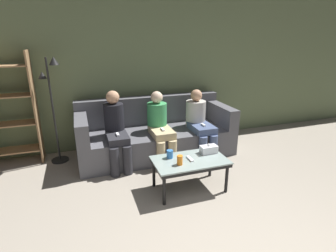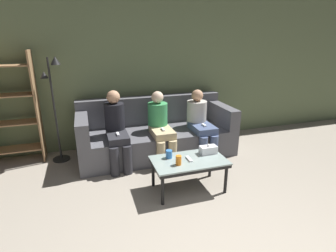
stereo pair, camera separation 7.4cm
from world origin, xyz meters
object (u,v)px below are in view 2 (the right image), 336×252
couch (156,134)px  cup_near_right (179,160)px  standing_lamp (54,99)px  coffee_table (189,163)px  seated_person_left_end (116,128)px  cup_near_left (169,154)px  seated_person_mid_right (200,121)px  seated_person_mid_left (160,125)px  tissue_box (208,150)px  game_remote (189,159)px

couch → cup_near_right: couch is taller
cup_near_right → standing_lamp: bearing=133.3°
coffee_table → seated_person_left_end: size_ratio=0.82×
cup_near_right → standing_lamp: (-1.42, 1.51, 0.51)m
cup_near_left → standing_lamp: 1.95m
standing_lamp → seated_person_mid_right: standing_lamp is taller
cup_near_right → seated_person_mid_left: bearing=85.5°
seated_person_mid_left → seated_person_mid_right: (0.67, 0.00, -0.00)m
cup_near_right → tissue_box: size_ratio=0.53×
coffee_table → standing_lamp: standing_lamp is taller
couch → seated_person_left_end: size_ratio=2.21×
coffee_table → seated_person_left_end: 1.27m
tissue_box → game_remote: (-0.31, -0.10, -0.04)m
seated_person_mid_left → seated_person_left_end: bearing=179.7°
coffee_table → seated_person_left_end: bearing=127.3°
coffee_table → seated_person_left_end: (-0.76, 0.99, 0.22)m
standing_lamp → seated_person_mid_right: size_ratio=1.52×
coffee_table → game_remote: size_ratio=6.11×
seated_person_mid_left → standing_lamp: bearing=164.0°
cup_near_left → seated_person_left_end: size_ratio=0.09×
coffee_table → seated_person_mid_left: bearing=95.0°
cup_near_right → seated_person_mid_left: 1.09m
tissue_box → seated_person_mid_right: 0.94m
standing_lamp → seated_person_left_end: size_ratio=1.43×
standing_lamp → seated_person_mid_left: standing_lamp is taller
tissue_box → seated_person_mid_left: 0.98m
cup_near_left → seated_person_left_end: (-0.54, 0.87, 0.12)m
cup_near_right → seated_person_mid_right: seated_person_mid_right is taller
couch → seated_person_mid_right: size_ratio=2.35×
seated_person_mid_left → tissue_box: bearing=-66.1°
tissue_box → seated_person_left_end: (-1.07, 0.89, 0.12)m
cup_near_left → game_remote: size_ratio=0.68×
coffee_table → standing_lamp: (-1.59, 1.42, 0.61)m
cup_near_left → tissue_box: tissue_box is taller
standing_lamp → tissue_box: bearing=-34.8°
coffee_table → game_remote: game_remote is taller
cup_near_right → seated_person_mid_left: size_ratio=0.11×
cup_near_right → tissue_box: bearing=21.3°
couch → game_remote: bearing=-86.0°
cup_near_right → seated_person_left_end: seated_person_left_end is taller
tissue_box → seated_person_left_end: size_ratio=0.20×
tissue_box → seated_person_mid_left: seated_person_mid_left is taller
seated_person_left_end → seated_person_mid_right: size_ratio=1.06×
seated_person_mid_left → cup_near_right: bearing=-94.5°
cup_near_left → seated_person_mid_left: (0.13, 0.87, 0.10)m
cup_near_left → seated_person_mid_left: bearing=81.2°
tissue_box → standing_lamp: bearing=145.2°
cup_near_left → seated_person_left_end: seated_person_left_end is taller
coffee_table → seated_person_mid_right: (0.59, 0.99, 0.19)m
seated_person_left_end → seated_person_mid_left: seated_person_left_end is taller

